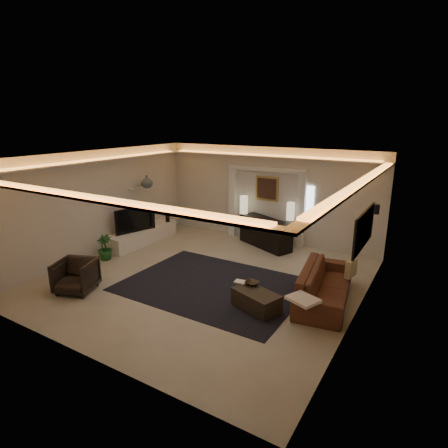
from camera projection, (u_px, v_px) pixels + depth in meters
The scene contains 33 objects.
floor at pixel (204, 279), 8.96m from camera, with size 7.00×7.00×0.00m, color #BAB099.
ceiling at pixel (202, 157), 8.16m from camera, with size 7.00×7.00×0.00m, color white.
wall_back at pixel (267, 195), 11.44m from camera, with size 7.00×7.00×0.00m, color beige.
wall_front at pixel (74, 272), 5.68m from camera, with size 7.00×7.00×0.00m, color beige.
wall_left at pixel (99, 203), 10.30m from camera, with size 7.00×7.00×0.00m, color beige.
wall_right at pixel (361, 247), 6.82m from camera, with size 7.00×7.00×0.00m, color beige.
cove_soffit at pixel (202, 170), 8.24m from camera, with size 7.00×7.00×0.04m, color silver.
daylight_slit at pixel (309, 203), 10.78m from camera, with size 0.25×0.03×1.00m, color white.
area_rug at pixel (214, 285), 8.59m from camera, with size 4.00×3.00×0.01m, color black.
pilaster_left at pixel (233, 202), 12.03m from camera, with size 0.22×0.20×2.20m, color silver.
pilaster_right at pixel (301, 211), 10.88m from camera, with size 0.22×0.20×2.20m, color silver.
alcove_header at pixel (267, 169), 11.14m from camera, with size 2.52×0.20×0.12m, color silver.
painting_frame at pixel (267, 188), 11.36m from camera, with size 0.74×0.04×0.74m, color tan.
painting_canvas at pixel (267, 189), 11.34m from camera, with size 0.62×0.02×0.62m, color #4C2D1E.
art_panel_frame at pixel (364, 229), 7.01m from camera, with size 0.04×1.64×0.74m, color black.
art_panel_gold at pixel (363, 229), 7.03m from camera, with size 0.02×1.50×0.62m, color tan.
wall_sconce at pixel (377, 209), 8.63m from camera, with size 0.12×0.12×0.22m, color black.
wall_niche at pixel (136, 188), 11.37m from camera, with size 0.10×0.55×0.04m, color silver.
console at pixel (265, 234), 11.12m from camera, with size 1.78×0.56×0.89m, color black.
lamp_left at pixel (244, 206), 11.60m from camera, with size 0.25×0.25×0.55m, color beige.
lamp_right at pixel (291, 212), 10.83m from camera, with size 0.23×0.23×0.52m, color beige.
media_ledge at pixel (142, 236), 11.50m from camera, with size 0.65×2.58×0.48m, color silver.
tv at pixel (133, 220), 11.06m from camera, with size 0.17×1.28×0.74m, color black.
figurine at pixel (168, 216), 12.10m from camera, with size 0.13×0.13×0.37m, color black.
ginger_jar at pixel (147, 182), 11.33m from camera, with size 0.37×0.37×0.38m, color #394D5D.
plant at pixel (105, 248), 10.07m from camera, with size 0.39×0.39×0.69m, color #1A4A1A.
sofa at pixel (325, 284), 7.83m from camera, with size 0.95×2.42×0.71m, color #372013.
throw_blanket at pixel (303, 299), 6.75m from camera, with size 0.52×0.43×0.06m, color silver.
throw_pillow at pixel (351, 268), 8.16m from camera, with size 0.12×0.39×0.39m, color tan.
coffee_table at pixel (256, 300), 7.46m from camera, with size 0.96×0.53×0.36m, color black.
bowl at pixel (252, 282), 7.73m from camera, with size 0.28×0.28×0.07m, color #332718.
magazine at pixel (241, 281), 7.83m from camera, with size 0.25×0.18×0.03m, color #FFF6CE.
armchair at pixel (76, 276), 8.21m from camera, with size 0.78×0.80×0.73m, color #332C23.
Camera 1 is at (4.68, -6.82, 3.72)m, focal length 29.86 mm.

